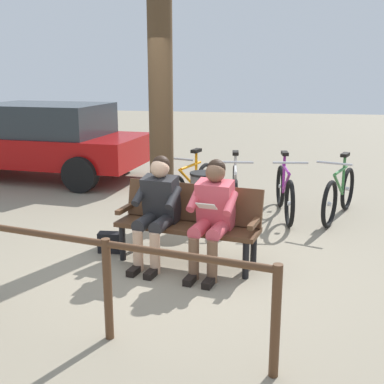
{
  "coord_description": "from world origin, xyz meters",
  "views": [
    {
      "loc": [
        -1.18,
        4.9,
        2.12
      ],
      "look_at": [
        -0.16,
        -0.43,
        0.75
      ],
      "focal_mm": 45.72,
      "sensor_mm": 36.0,
      "label": 1
    }
  ],
  "objects_px": {
    "person_reading": "(212,211)",
    "person_companion": "(157,205)",
    "bicycle_blue": "(191,188)",
    "bicycle_green": "(235,192)",
    "parked_car": "(41,139)",
    "handbag": "(111,242)",
    "tree_trunk": "(161,105)",
    "litter_bin": "(204,199)",
    "bicycle_black": "(339,194)",
    "bicycle_red": "(285,192)",
    "bench": "(190,218)"
  },
  "relations": [
    {
      "from": "tree_trunk",
      "to": "parked_car",
      "type": "distance_m",
      "value": 4.15
    },
    {
      "from": "person_reading",
      "to": "person_companion",
      "type": "distance_m",
      "value": 0.64
    },
    {
      "from": "tree_trunk",
      "to": "bicycle_blue",
      "type": "xyz_separation_m",
      "value": [
        -0.25,
        -0.8,
        -1.3
      ]
    },
    {
      "from": "handbag",
      "to": "litter_bin",
      "type": "distance_m",
      "value": 1.58
    },
    {
      "from": "person_reading",
      "to": "handbag",
      "type": "height_order",
      "value": "person_reading"
    },
    {
      "from": "tree_trunk",
      "to": "litter_bin",
      "type": "distance_m",
      "value": 1.41
    },
    {
      "from": "tree_trunk",
      "to": "parked_car",
      "type": "relative_size",
      "value": 0.77
    },
    {
      "from": "person_companion",
      "to": "tree_trunk",
      "type": "xyz_separation_m",
      "value": [
        0.27,
        -1.29,
        0.99
      ]
    },
    {
      "from": "bicycle_red",
      "to": "parked_car",
      "type": "xyz_separation_m",
      "value": [
        4.77,
        -1.8,
        0.41
      ]
    },
    {
      "from": "handbag",
      "to": "tree_trunk",
      "type": "xyz_separation_m",
      "value": [
        -0.35,
        -1.09,
        1.54
      ]
    },
    {
      "from": "parked_car",
      "to": "bench",
      "type": "bearing_deg",
      "value": 139.19
    },
    {
      "from": "person_reading",
      "to": "bicycle_blue",
      "type": "bearing_deg",
      "value": -63.4
    },
    {
      "from": "person_companion",
      "to": "bicycle_blue",
      "type": "xyz_separation_m",
      "value": [
        0.03,
        -2.08,
        -0.3
      ]
    },
    {
      "from": "bicycle_black",
      "to": "bicycle_green",
      "type": "distance_m",
      "value": 1.51
    },
    {
      "from": "bicycle_green",
      "to": "bicycle_blue",
      "type": "xyz_separation_m",
      "value": [
        0.68,
        -0.1,
        0.0
      ]
    },
    {
      "from": "person_reading",
      "to": "bicycle_green",
      "type": "xyz_separation_m",
      "value": [
        -0.02,
        -2.09,
        -0.31
      ]
    },
    {
      "from": "bicycle_black",
      "to": "bicycle_blue",
      "type": "relative_size",
      "value": 0.98
    },
    {
      "from": "person_reading",
      "to": "handbag",
      "type": "relative_size",
      "value": 4.0
    },
    {
      "from": "person_companion",
      "to": "bicycle_black",
      "type": "distance_m",
      "value": 3.05
    },
    {
      "from": "bicycle_black",
      "to": "bicycle_red",
      "type": "relative_size",
      "value": 0.96
    },
    {
      "from": "parked_car",
      "to": "person_companion",
      "type": "bearing_deg",
      "value": 135.66
    },
    {
      "from": "bench",
      "to": "bicycle_blue",
      "type": "bearing_deg",
      "value": -69.56
    },
    {
      "from": "bicycle_black",
      "to": "parked_car",
      "type": "bearing_deg",
      "value": -87.81
    },
    {
      "from": "tree_trunk",
      "to": "person_reading",
      "type": "bearing_deg",
      "value": 122.92
    },
    {
      "from": "person_companion",
      "to": "bicycle_blue",
      "type": "relative_size",
      "value": 0.74
    },
    {
      "from": "bicycle_green",
      "to": "parked_car",
      "type": "xyz_separation_m",
      "value": [
        4.05,
        -1.9,
        0.41
      ]
    },
    {
      "from": "litter_bin",
      "to": "bicycle_red",
      "type": "xyz_separation_m",
      "value": [
        -1.09,
        -0.64,
        -0.01
      ]
    },
    {
      "from": "person_companion",
      "to": "bicycle_red",
      "type": "height_order",
      "value": "person_companion"
    },
    {
      "from": "person_reading",
      "to": "litter_bin",
      "type": "height_order",
      "value": "person_reading"
    },
    {
      "from": "handbag",
      "to": "bench",
      "type": "bearing_deg",
      "value": 174.85
    },
    {
      "from": "bicycle_blue",
      "to": "parked_car",
      "type": "distance_m",
      "value": 3.84
    },
    {
      "from": "bench",
      "to": "bicycle_red",
      "type": "distance_m",
      "value": 2.24
    },
    {
      "from": "person_companion",
      "to": "litter_bin",
      "type": "relative_size",
      "value": 1.61
    },
    {
      "from": "bicycle_green",
      "to": "litter_bin",
      "type": "bearing_deg",
      "value": -41.08
    },
    {
      "from": "bicycle_blue",
      "to": "parked_car",
      "type": "bearing_deg",
      "value": -102.28
    },
    {
      "from": "person_companion",
      "to": "bicycle_green",
      "type": "xyz_separation_m",
      "value": [
        -0.65,
        -1.98,
        -0.3
      ]
    },
    {
      "from": "litter_bin",
      "to": "bicycle_red",
      "type": "distance_m",
      "value": 1.27
    },
    {
      "from": "handbag",
      "to": "parked_car",
      "type": "height_order",
      "value": "parked_car"
    },
    {
      "from": "bench",
      "to": "person_reading",
      "type": "xyz_separation_m",
      "value": [
        -0.29,
        0.22,
        0.16
      ]
    },
    {
      "from": "tree_trunk",
      "to": "parked_car",
      "type": "height_order",
      "value": "tree_trunk"
    },
    {
      "from": "handbag",
      "to": "parked_car",
      "type": "bearing_deg",
      "value": -53.13
    },
    {
      "from": "person_reading",
      "to": "handbag",
      "type": "xyz_separation_m",
      "value": [
        1.26,
        -0.3,
        -0.54
      ]
    },
    {
      "from": "parked_car",
      "to": "person_reading",
      "type": "bearing_deg",
      "value": 139.73
    },
    {
      "from": "person_reading",
      "to": "bicycle_blue",
      "type": "distance_m",
      "value": 2.31
    },
    {
      "from": "bicycle_black",
      "to": "parked_car",
      "type": "distance_m",
      "value": 5.84
    },
    {
      "from": "bench",
      "to": "bicycle_green",
      "type": "bearing_deg",
      "value": -89.6
    },
    {
      "from": "tree_trunk",
      "to": "handbag",
      "type": "bearing_deg",
      "value": 72.03
    },
    {
      "from": "person_companion",
      "to": "handbag",
      "type": "relative_size",
      "value": 4.0
    },
    {
      "from": "person_reading",
      "to": "tree_trunk",
      "type": "bearing_deg",
      "value": -47.17
    },
    {
      "from": "bench",
      "to": "litter_bin",
      "type": "bearing_deg",
      "value": -77.8
    }
  ]
}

